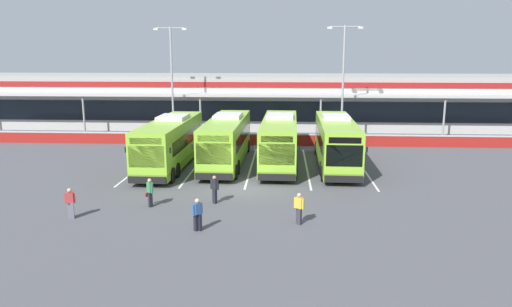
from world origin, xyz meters
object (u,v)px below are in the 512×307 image
object	(u,v)px
coach_bus_centre	(279,142)
pedestrian_in_dark_coat	(198,213)
pedestrian_near_bin	(215,188)
lamp_post_west	(172,76)
pedestrian_child	(70,202)
pedestrian_approaching_bus	(299,207)
coach_bus_leftmost	(171,143)
coach_bus_left_centre	(227,141)
lamp_post_centre	(343,77)
coach_bus_right_centre	(336,143)
pedestrian_with_handbag	(150,192)

from	to	relation	value
coach_bus_centre	pedestrian_in_dark_coat	distance (m)	14.91
coach_bus_centre	pedestrian_near_bin	xyz separation A→B (m)	(-3.59, -10.02, -0.91)
lamp_post_west	pedestrian_child	bearing A→B (deg)	-89.84
lamp_post_west	pedestrian_near_bin	bearing A→B (deg)	-71.07
pedestrian_near_bin	pedestrian_approaching_bus	world-z (taller)	same
coach_bus_leftmost	coach_bus_left_centre	size ratio (longest dim) A/B	1.00
coach_bus_leftmost	pedestrian_child	world-z (taller)	coach_bus_leftmost
pedestrian_approaching_bus	lamp_post_centre	world-z (taller)	lamp_post_centre
coach_bus_right_centre	lamp_post_west	bearing A→B (deg)	143.69
coach_bus_leftmost	lamp_post_west	distance (m)	13.08
coach_bus_leftmost	pedestrian_approaching_bus	bearing A→B (deg)	-52.24
coach_bus_left_centre	pedestrian_in_dark_coat	bearing A→B (deg)	-88.80
coach_bus_centre	pedestrian_child	world-z (taller)	coach_bus_centre
pedestrian_child	pedestrian_near_bin	xyz separation A→B (m)	(7.09, 2.98, 0.00)
coach_bus_right_centre	lamp_post_west	xyz separation A→B (m)	(-15.04, 11.05, 4.50)
coach_bus_left_centre	lamp_post_west	xyz separation A→B (m)	(-6.66, 10.88, 4.50)
pedestrian_approaching_bus	lamp_post_west	world-z (taller)	lamp_post_west
coach_bus_leftmost	pedestrian_in_dark_coat	world-z (taller)	coach_bus_leftmost
pedestrian_near_bin	lamp_post_centre	distance (m)	22.31
coach_bus_leftmost	coach_bus_left_centre	distance (m)	4.25
pedestrian_with_handbag	pedestrian_near_bin	xyz separation A→B (m)	(3.52, 0.82, 0.02)
pedestrian_approaching_bus	coach_bus_left_centre	bearing A→B (deg)	111.60
coach_bus_centre	lamp_post_centre	world-z (taller)	lamp_post_centre
coach_bus_centre	pedestrian_in_dark_coat	bearing A→B (deg)	-104.74
coach_bus_leftmost	pedestrian_approaching_bus	xyz separation A→B (m)	(9.30, -12.01, -0.91)
coach_bus_leftmost	coach_bus_right_centre	world-z (taller)	same
coach_bus_left_centre	coach_bus_right_centre	size ratio (longest dim) A/B	1.00
coach_bus_leftmost	pedestrian_in_dark_coat	bearing A→B (deg)	-71.58
coach_bus_right_centre	pedestrian_child	xyz separation A→B (m)	(-14.98, -12.79, -0.91)
coach_bus_right_centre	coach_bus_leftmost	bearing A→B (deg)	-175.61
coach_bus_left_centre	pedestrian_in_dark_coat	size ratio (longest dim) A/B	7.53
coach_bus_right_centre	pedestrian_in_dark_coat	size ratio (longest dim) A/B	7.53
lamp_post_west	lamp_post_centre	size ratio (longest dim) A/B	1.00
pedestrian_with_handbag	pedestrian_child	world-z (taller)	same
coach_bus_left_centre	pedestrian_child	world-z (taller)	coach_bus_left_centre
pedestrian_in_dark_coat	coach_bus_leftmost	bearing A→B (deg)	108.42
coach_bus_leftmost	pedestrian_with_handbag	distance (m)	9.77
pedestrian_with_handbag	coach_bus_leftmost	bearing A→B (deg)	96.37
coach_bus_left_centre	pedestrian_approaching_bus	world-z (taller)	coach_bus_left_centre
pedestrian_with_handbag	pedestrian_approaching_bus	bearing A→B (deg)	-15.92
coach_bus_leftmost	pedestrian_approaching_bus	distance (m)	15.22
coach_bus_leftmost	pedestrian_with_handbag	xyz separation A→B (m)	(1.08, -9.67, -0.93)
coach_bus_centre	coach_bus_right_centre	world-z (taller)	same
coach_bus_leftmost	pedestrian_near_bin	bearing A→B (deg)	-62.54
coach_bus_centre	pedestrian_child	bearing A→B (deg)	-129.40
lamp_post_west	pedestrian_approaching_bus	bearing A→B (deg)	-63.72
coach_bus_centre	pedestrian_with_handbag	world-z (taller)	coach_bus_centre
coach_bus_left_centre	coach_bus_centre	world-z (taller)	same
pedestrian_approaching_bus	lamp_post_centre	distance (m)	23.76
coach_bus_centre	coach_bus_right_centre	size ratio (longest dim) A/B	1.00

